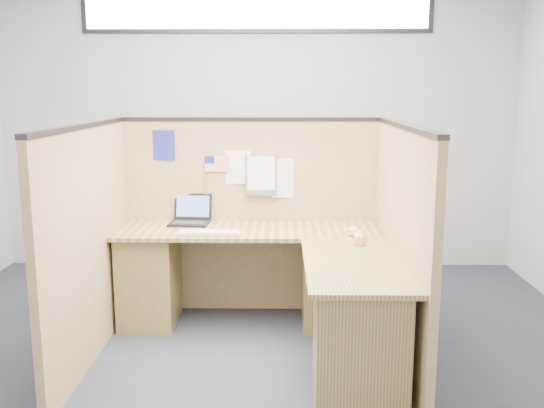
{
  "coord_description": "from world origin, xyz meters",
  "views": [
    {
      "loc": [
        0.24,
        -3.66,
        1.74
      ],
      "look_at": [
        0.17,
        0.5,
        0.95
      ],
      "focal_mm": 40.0,
      "sensor_mm": 36.0,
      "label": 1
    }
  ],
  "objects_px": {
    "keyboard": "(210,233)",
    "mouse": "(354,233)",
    "l_desk": "(273,290)",
    "laptop": "(190,216)"
  },
  "relations": [
    {
      "from": "keyboard",
      "to": "mouse",
      "type": "bearing_deg",
      "value": 0.44
    },
    {
      "from": "keyboard",
      "to": "mouse",
      "type": "height_order",
      "value": "mouse"
    },
    {
      "from": "l_desk",
      "to": "keyboard",
      "type": "bearing_deg",
      "value": 157.14
    },
    {
      "from": "keyboard",
      "to": "laptop",
      "type": "bearing_deg",
      "value": 116.44
    },
    {
      "from": "laptop",
      "to": "l_desk",
      "type": "bearing_deg",
      "value": -37.89
    },
    {
      "from": "l_desk",
      "to": "laptop",
      "type": "relative_size",
      "value": 6.31
    },
    {
      "from": "keyboard",
      "to": "mouse",
      "type": "relative_size",
      "value": 4.59
    },
    {
      "from": "l_desk",
      "to": "mouse",
      "type": "distance_m",
      "value": 0.69
    },
    {
      "from": "l_desk",
      "to": "mouse",
      "type": "xyz_separation_m",
      "value": [
        0.56,
        0.19,
        0.36
      ]
    },
    {
      "from": "l_desk",
      "to": "mouse",
      "type": "height_order",
      "value": "mouse"
    }
  ]
}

